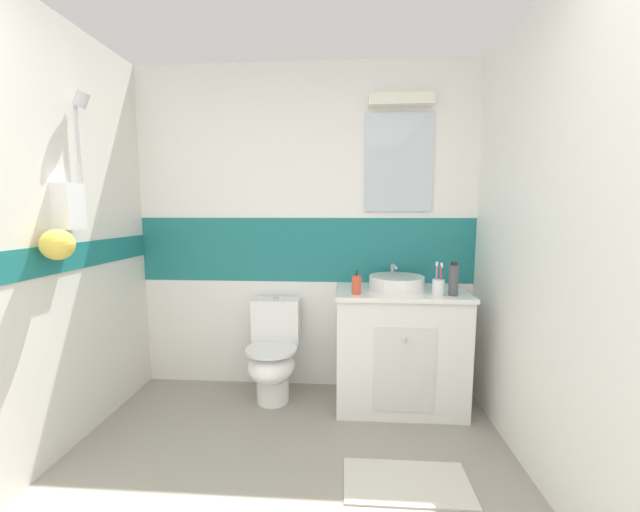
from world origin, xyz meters
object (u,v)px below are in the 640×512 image
Objects in this scene: toothbrush_cup at (438,286)px; shampoo_bottle_tall at (454,280)px; toilet at (273,354)px; soap_dispenser at (357,285)px; sink_basin at (396,282)px.

toothbrush_cup is 1.00× the size of shampoo_bottle_tall.
shampoo_bottle_tall is (0.09, -0.01, 0.05)m from toothbrush_cup.
shampoo_bottle_tall reaches higher than toothbrush_cup.
soap_dispenser is (0.60, -0.17, 0.56)m from toilet.
soap_dispenser is at bearing 179.98° from shampoo_bottle_tall.
soap_dispenser is 0.63m from shampoo_bottle_tall.
toilet is 1.39m from shampoo_bottle_tall.
shampoo_bottle_tall is at bearing -7.77° from toilet.
soap_dispenser is 0.75× the size of shampoo_bottle_tall.
soap_dispenser is at bearing -178.44° from toothbrush_cup.
shampoo_bottle_tall is (0.63, -0.00, 0.04)m from soap_dispenser.
shampoo_bottle_tall is (0.34, -0.19, 0.06)m from sink_basin.
toothbrush_cup reaches higher than toilet.
toilet is 3.37× the size of shampoo_bottle_tall.
toothbrush_cup is (1.14, -0.15, 0.56)m from toilet.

